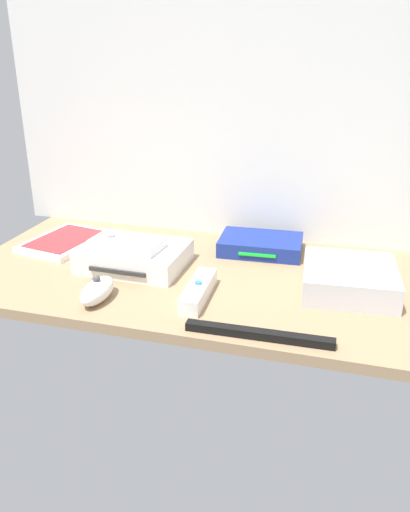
{
  "coord_description": "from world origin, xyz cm",
  "views": [
    {
      "loc": [
        26.37,
        -91.92,
        43.94
      ],
      "look_at": [
        0.0,
        0.0,
        4.0
      ],
      "focal_mm": 36.28,
      "sensor_mm": 36.0,
      "label": 1
    }
  ],
  "objects_px": {
    "game_console": "(134,256)",
    "remote_nunchuk": "(97,291)",
    "mini_computer": "(349,278)",
    "game_case": "(65,241)",
    "remote_wand": "(198,291)",
    "network_router": "(261,245)",
    "sensor_bar": "(259,334)",
    "remote_classic_pad": "(127,243)"
  },
  "relations": [
    {
      "from": "game_console",
      "to": "remote_classic_pad",
      "type": "distance_m",
      "value": 0.03
    },
    {
      "from": "remote_wand",
      "to": "remote_classic_pad",
      "type": "xyz_separation_m",
      "value": [
        -0.18,
        0.1,
        0.04
      ]
    },
    {
      "from": "remote_wand",
      "to": "game_console",
      "type": "bearing_deg",
      "value": 146.38
    },
    {
      "from": "game_console",
      "to": "remote_wand",
      "type": "xyz_separation_m",
      "value": [
        0.17,
        -0.11,
        -0.01
      ]
    },
    {
      "from": "sensor_bar",
      "to": "remote_classic_pad",
      "type": "bearing_deg",
      "value": 146.04
    },
    {
      "from": "network_router",
      "to": "remote_classic_pad",
      "type": "bearing_deg",
      "value": -150.17
    },
    {
      "from": "game_case",
      "to": "remote_classic_pad",
      "type": "xyz_separation_m",
      "value": [
        0.2,
        -0.08,
        0.05
      ]
    },
    {
      "from": "remote_wand",
      "to": "game_case",
      "type": "bearing_deg",
      "value": 152.94
    },
    {
      "from": "remote_wand",
      "to": "network_router",
      "type": "bearing_deg",
      "value": 72.88
    },
    {
      "from": "remote_nunchuk",
      "to": "remote_classic_pad",
      "type": "distance_m",
      "value": 0.16
    },
    {
      "from": "network_router",
      "to": "remote_classic_pad",
      "type": "xyz_separation_m",
      "value": [
        -0.25,
        -0.16,
        0.04
      ]
    },
    {
      "from": "mini_computer",
      "to": "remote_nunchuk",
      "type": "distance_m",
      "value": 0.47
    },
    {
      "from": "mini_computer",
      "to": "remote_nunchuk",
      "type": "height_order",
      "value": "mini_computer"
    },
    {
      "from": "game_case",
      "to": "remote_wand",
      "type": "height_order",
      "value": "remote_wand"
    },
    {
      "from": "network_router",
      "to": "sensor_bar",
      "type": "relative_size",
      "value": 0.78
    },
    {
      "from": "sensor_bar",
      "to": "remote_nunchuk",
      "type": "bearing_deg",
      "value": 170.03
    },
    {
      "from": "mini_computer",
      "to": "remote_classic_pad",
      "type": "xyz_separation_m",
      "value": [
        -0.45,
        -0.01,
        0.03
      ]
    },
    {
      "from": "game_case",
      "to": "remote_wand",
      "type": "bearing_deg",
      "value": -15.23
    },
    {
      "from": "remote_classic_pad",
      "to": "mini_computer",
      "type": "bearing_deg",
      "value": 7.34
    },
    {
      "from": "game_case",
      "to": "network_router",
      "type": "xyz_separation_m",
      "value": [
        0.45,
        0.08,
        0.01
      ]
    },
    {
      "from": "mini_computer",
      "to": "remote_wand",
      "type": "xyz_separation_m",
      "value": [
        -0.26,
        -0.11,
        -0.01
      ]
    },
    {
      "from": "remote_nunchuk",
      "to": "game_case",
      "type": "bearing_deg",
      "value": 131.81
    },
    {
      "from": "remote_nunchuk",
      "to": "network_router",
      "type": "bearing_deg",
      "value": 53.26
    },
    {
      "from": "remote_classic_pad",
      "to": "network_router",
      "type": "bearing_deg",
      "value": 38.47
    },
    {
      "from": "game_console",
      "to": "remote_nunchuk",
      "type": "height_order",
      "value": "remote_nunchuk"
    },
    {
      "from": "game_console",
      "to": "network_router",
      "type": "bearing_deg",
      "value": 33.38
    },
    {
      "from": "mini_computer",
      "to": "network_router",
      "type": "height_order",
      "value": "mini_computer"
    },
    {
      "from": "sensor_bar",
      "to": "network_router",
      "type": "bearing_deg",
      "value": 98.59
    },
    {
      "from": "mini_computer",
      "to": "sensor_bar",
      "type": "xyz_separation_m",
      "value": [
        -0.13,
        -0.21,
        -0.02
      ]
    },
    {
      "from": "game_case",
      "to": "remote_wand",
      "type": "distance_m",
      "value": 0.42
    },
    {
      "from": "game_console",
      "to": "game_case",
      "type": "bearing_deg",
      "value": 162.29
    },
    {
      "from": "remote_nunchuk",
      "to": "sensor_bar",
      "type": "distance_m",
      "value": 0.31
    },
    {
      "from": "remote_wand",
      "to": "remote_nunchuk",
      "type": "bearing_deg",
      "value": -163.38
    },
    {
      "from": "mini_computer",
      "to": "sensor_bar",
      "type": "relative_size",
      "value": 0.76
    },
    {
      "from": "remote_wand",
      "to": "remote_nunchuk",
      "type": "distance_m",
      "value": 0.18
    },
    {
      "from": "network_router",
      "to": "sensor_bar",
      "type": "distance_m",
      "value": 0.37
    },
    {
      "from": "game_console",
      "to": "game_case",
      "type": "height_order",
      "value": "game_console"
    },
    {
      "from": "remote_nunchuk",
      "to": "remote_classic_pad",
      "type": "relative_size",
      "value": 0.67
    },
    {
      "from": "remote_wand",
      "to": "remote_classic_pad",
      "type": "relative_size",
      "value": 0.99
    },
    {
      "from": "mini_computer",
      "to": "game_case",
      "type": "relative_size",
      "value": 0.87
    },
    {
      "from": "network_router",
      "to": "remote_nunchuk",
      "type": "distance_m",
      "value": 0.4
    },
    {
      "from": "remote_wand",
      "to": "sensor_bar",
      "type": "distance_m",
      "value": 0.17
    }
  ]
}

